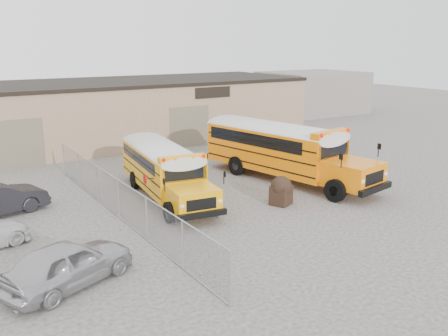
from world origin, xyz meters
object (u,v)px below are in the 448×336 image
car_silver (68,264)px  school_bus_left (135,146)px  school_bus_right (204,131)px  tarp_bundle (281,190)px

car_silver → school_bus_left: bearing=-53.3°
school_bus_right → school_bus_left: bearing=-174.3°
tarp_bundle → car_silver: size_ratio=0.32×
school_bus_left → car_silver: size_ratio=2.10×
tarp_bundle → car_silver: (-10.88, -2.85, 0.04)m
tarp_bundle → car_silver: car_silver is taller
school_bus_left → car_silver: school_bus_left is taller
school_bus_right → car_silver: (-12.55, -13.05, -1.11)m
school_bus_left → school_bus_right: 5.10m
car_silver → school_bus_right: bearing=-66.3°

